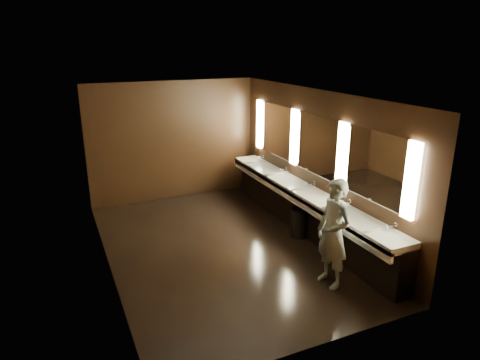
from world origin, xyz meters
name	(u,v)px	position (x,y,z in m)	size (l,w,h in m)	color
floor	(222,247)	(0.00, 0.00, 0.00)	(6.00, 6.00, 0.00)	black
ceiling	(220,95)	(0.00, 0.00, 2.80)	(4.00, 6.00, 0.02)	#2D2D2B
wall_back	(174,141)	(0.00, 3.00, 1.40)	(4.00, 0.02, 2.80)	black
wall_front	(318,247)	(0.00, -3.00, 1.40)	(4.00, 0.02, 2.80)	black
wall_left	(103,191)	(-2.00, 0.00, 1.40)	(0.02, 6.00, 2.80)	black
wall_right	(316,163)	(2.00, 0.00, 1.40)	(0.02, 6.00, 2.80)	black
sink_counter	(305,208)	(1.79, 0.00, 0.50)	(0.55, 5.40, 1.01)	black
mirror_band	(317,145)	(1.98, 0.00, 1.75)	(0.06, 5.03, 1.15)	#FEF7CA
person	(333,234)	(1.10, -1.85, 0.86)	(0.63, 0.41, 1.72)	#92CCDA
trash_bin	(300,222)	(1.58, -0.16, 0.28)	(0.36, 0.36, 0.57)	black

